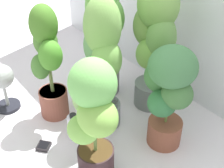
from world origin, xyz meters
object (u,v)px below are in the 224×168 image
Objects in this scene: potted_plant_back_left at (102,16)px; potted_plant_back_right at (168,88)px; potted_plant_front_right at (93,113)px; potted_plant_back_center at (154,36)px; floor_fan at (2,81)px; potted_plant_center at (102,58)px; hygrometer_box at (44,146)px; potted_plant_front_left at (48,61)px; nutrient_bottle at (74,127)px.

potted_plant_back_right is at bearing -3.20° from potted_plant_back_left.
potted_plant_back_right is at bearing 82.59° from potted_plant_front_right.
potted_plant_back_center is 0.77m from potted_plant_front_right.
potted_plant_back_left reaches higher than potted_plant_back_center.
floor_fan is at bearing -110.58° from potted_plant_back_left.
potted_plant_center is at bearing -94.87° from potted_plant_back_center.
floor_fan reaches higher than hygrometer_box.
potted_plant_front_left is 2.27× the size of floor_fan.
potted_plant_back_right is (0.68, 0.42, -0.02)m from potted_plant_front_left.
potted_plant_back_left is 5.58× the size of nutrient_bottle.
floor_fan is at bearing -140.88° from potted_plant_center.
potted_plant_back_center is (0.33, 0.64, 0.11)m from potted_plant_front_left.
hygrometer_box is 0.23m from nutrient_bottle.
potted_plant_back_center is at bearing 87.30° from nutrient_bottle.
potted_plant_back_right is 0.73m from potted_plant_back_left.
potted_plant_back_right reaches higher than floor_fan.
potted_plant_back_center is 2.59× the size of floor_fan.
potted_plant_front_left is 0.62m from potted_plant_front_right.
potted_plant_front_left reaches higher than potted_plant_back_right.
potted_plant_front_left is 0.56m from hygrometer_box.
potted_plant_back_center is 1.03m from hygrometer_box.
hygrometer_box is (-0.04, -0.45, -0.51)m from potted_plant_center.
potted_plant_back_left is 0.79m from nutrient_bottle.
potted_plant_back_left is 9.93× the size of hygrometer_box.
potted_plant_front_right is at bearing -9.70° from nutrient_bottle.
potted_plant_back_right is 0.63× the size of potted_plant_back_left.
floor_fan reaches higher than nutrient_bottle.
potted_plant_front_left is 4.18× the size of nutrient_bottle.
potted_plant_front_right is at bearing -67.98° from potted_plant_back_center.
nutrient_bottle is at bearing 169.53° from floor_fan.
potted_plant_front_right is 0.69× the size of potted_plant_back_left.
potted_plant_back_center is 1.03× the size of potted_plant_center.
hygrometer_box is (-0.07, -0.86, -0.55)m from potted_plant_back_center.
potted_plant_back_left is 0.85m from floor_fan.
potted_plant_back_left is 0.97m from hygrometer_box.
potted_plant_front_left is 1.19× the size of potted_plant_back_right.
potted_plant_center is 1.32× the size of potted_plant_back_right.
potted_plant_front_left reaches higher than hygrometer_box.
potted_plant_center reaches higher than hygrometer_box.
potted_plant_back_left is at bearing 142.75° from potted_plant_center.
hygrometer_box is at bearing -94.99° from potted_plant_center.
potted_plant_back_left is (-0.70, 0.04, 0.21)m from potted_plant_back_right.
potted_plant_front_right is 0.83× the size of potted_plant_center.
potted_plant_back_center reaches higher than floor_fan.
potted_plant_back_center reaches higher than potted_plant_center.
potted_plant_front_right is 0.50m from potted_plant_back_right.
potted_plant_back_center is at bearing 62.77° from potted_plant_front_left.
potted_plant_center is at bearing 45.69° from hygrometer_box.
hygrometer_box is at bearing -123.18° from potted_plant_back_right.
potted_plant_back_left is at bearing -153.25° from potted_plant_back_center.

